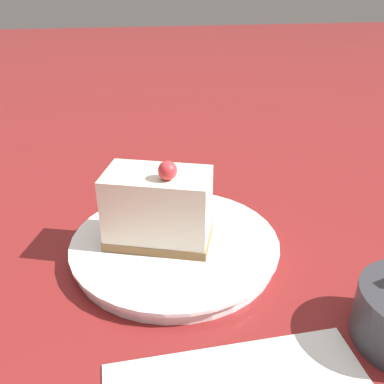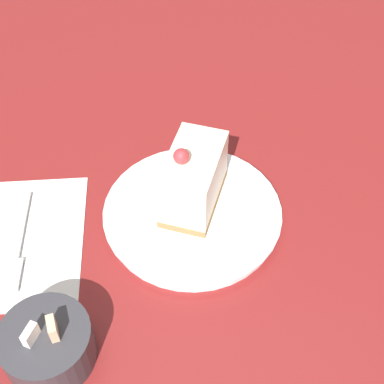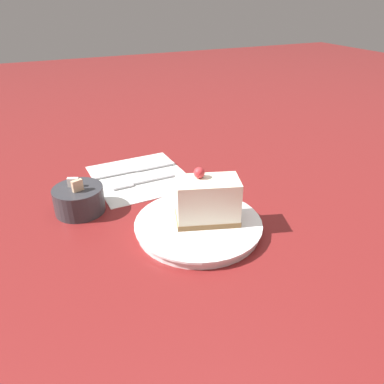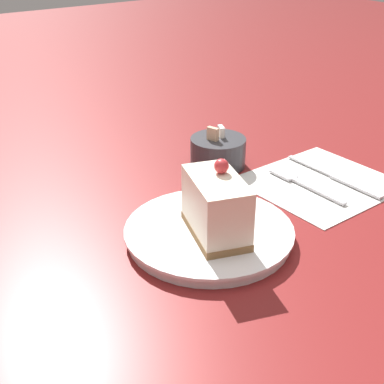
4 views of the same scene
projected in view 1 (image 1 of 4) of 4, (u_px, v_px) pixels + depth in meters
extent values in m
plane|color=maroon|center=(148.00, 249.00, 0.48)|extent=(4.00, 4.00, 0.00)
cylinder|color=white|center=(175.00, 246.00, 0.47)|extent=(0.22, 0.22, 0.02)
cylinder|color=white|center=(175.00, 241.00, 0.47)|extent=(0.23, 0.23, 0.00)
cube|color=olive|center=(159.00, 236.00, 0.46)|extent=(0.09, 0.12, 0.01)
cube|color=white|center=(158.00, 204.00, 0.44)|extent=(0.09, 0.12, 0.07)
sphere|color=red|center=(168.00, 170.00, 0.41)|extent=(0.02, 0.02, 0.02)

